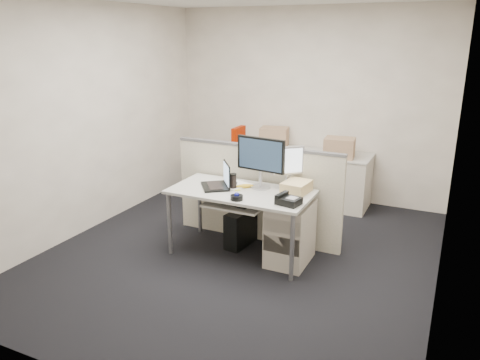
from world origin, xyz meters
The scene contains 28 objects.
floor centered at (0.00, 0.00, -0.01)m, with size 4.00×4.50×0.01m, color black.
wall_back centered at (0.00, 2.25, 1.35)m, with size 4.00×0.02×2.70m, color silver.
wall_front centered at (0.00, -2.25, 1.35)m, with size 4.00×0.02×2.70m, color silver.
wall_left centered at (-2.00, 0.00, 1.35)m, with size 0.02×4.50×2.70m, color silver.
wall_right centered at (2.00, 0.00, 1.35)m, with size 0.02×4.50×2.70m, color silver.
desk centered at (0.00, 0.00, 0.66)m, with size 1.50×0.75×0.73m.
keyboard_tray centered at (0.00, -0.18, 0.62)m, with size 0.62×0.32×0.02m, color beige.
drawer_pedestal centered at (0.55, 0.05, 0.33)m, with size 0.40×0.55×0.65m, color beige.
cubicle_partition centered at (0.00, 0.45, 0.55)m, with size 2.00×0.06×1.10m, color beige.
back_counter centered at (0.00, 1.93, 0.36)m, with size 2.00×0.60×0.72m, color beige.
monitor_main centered at (0.15, 0.18, 1.01)m, with size 0.55×0.21×0.55m, color black.
monitor_small centered at (0.40, 0.32, 0.95)m, with size 0.36×0.18×0.44m, color #B7B7BC.
laptop centered at (-0.30, -0.02, 0.86)m, with size 0.35×0.27×0.27m, color black.
trackball centered at (0.09, -0.28, 0.75)m, with size 0.13×0.13×0.05m, color black.
desk_phone centered at (0.60, -0.18, 0.76)m, with size 0.22×0.18×0.07m, color black.
paper_stack centered at (-0.12, 0.12, 0.74)m, with size 0.23×0.30×0.01m, color white.
sticky_pad centered at (-0.05, 0.00, 0.74)m, with size 0.08×0.08×0.01m, color #FBFE47.
travel_mug centered at (-0.10, 0.02, 0.81)m, with size 0.07×0.07×0.16m, color black.
banana centered at (0.00, 0.10, 0.75)m, with size 0.20×0.05×0.04m, color yellow.
cellphone centered at (-0.15, 0.17, 0.74)m, with size 0.05×0.10×0.01m, color black.
manila_folders centered at (0.55, 0.20, 0.79)m, with size 0.24×0.31×0.12m, color #CAB87C.
keyboard centered at (-0.05, -0.14, 0.64)m, with size 0.46×0.16×0.03m, color black.
pc_tower_desk centered at (-0.09, 0.20, 0.21)m, with size 0.18×0.44×0.41m, color black.
pc_tower_spare_dark centered at (-1.45, 1.63, 0.23)m, with size 0.20×0.49×0.46m, color black.
pc_tower_spare_silver centered at (-1.30, 1.63, 0.21)m, with size 0.18×0.44×0.41m, color #B7B7BC.
cardboard_box_left centered at (-0.43, 2.05, 0.87)m, with size 0.39×0.30×0.30m, color #9D805A.
cardboard_box_right centered at (0.60, 1.81, 0.86)m, with size 0.39×0.30×0.28m, color #9D805A.
red_binder centered at (-0.90, 1.83, 0.87)m, with size 0.08×0.33×0.30m, color #991B00.
Camera 1 is at (2.00, -4.24, 2.30)m, focal length 35.00 mm.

